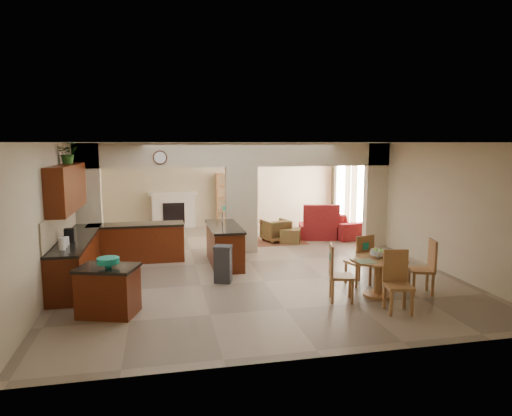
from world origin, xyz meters
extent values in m
plane|color=gray|center=(0.00, 0.00, 0.00)|extent=(10.00, 10.00, 0.00)
plane|color=white|center=(0.00, 0.00, 2.80)|extent=(10.00, 10.00, 0.00)
plane|color=beige|center=(0.00, 5.00, 1.40)|extent=(8.00, 0.00, 8.00)
plane|color=beige|center=(0.00, -5.00, 1.40)|extent=(8.00, 0.00, 8.00)
plane|color=beige|center=(-4.00, 0.00, 1.40)|extent=(0.00, 10.00, 10.00)
plane|color=beige|center=(4.00, 0.00, 1.40)|extent=(0.00, 10.00, 10.00)
cube|color=beige|center=(-3.70, 1.00, 1.40)|extent=(0.60, 0.25, 2.80)
cube|color=beige|center=(0.00, 1.00, 1.10)|extent=(0.80, 0.25, 2.20)
cube|color=beige|center=(3.70, 1.00, 1.40)|extent=(0.60, 0.25, 2.80)
cube|color=beige|center=(0.00, 1.00, 2.50)|extent=(8.00, 0.25, 0.60)
cube|color=#3C1606|center=(-3.70, -0.80, 0.43)|extent=(0.60, 3.20, 0.86)
cube|color=black|center=(-3.70, -0.80, 0.89)|extent=(0.62, 3.22, 0.05)
cube|color=tan|center=(-3.98, -0.80, 1.20)|extent=(0.02, 3.20, 0.55)
cube|color=#3C1606|center=(-2.60, 0.57, 0.43)|extent=(2.20, 0.60, 0.86)
cube|color=black|center=(-2.60, 0.57, 0.89)|extent=(2.22, 0.62, 0.05)
cube|color=#3C1606|center=(-3.82, -0.80, 1.92)|extent=(0.35, 2.40, 0.90)
cube|color=#3C1606|center=(-0.60, -0.10, 0.43)|extent=(0.65, 1.80, 0.86)
cube|color=black|center=(-0.60, -0.10, 0.89)|extent=(0.70, 1.85, 0.05)
cube|color=silver|center=(-0.60, -0.95, 0.42)|extent=(0.58, 0.04, 0.70)
cylinder|color=#482318|center=(-2.00, 0.85, 2.45)|extent=(0.34, 0.03, 0.34)
cube|color=brown|center=(1.20, 2.10, 0.01)|extent=(1.60, 1.30, 0.01)
cube|color=beige|center=(-1.60, 4.84, 0.55)|extent=(1.40, 0.28, 1.10)
cube|color=black|center=(-1.60, 4.70, 0.50)|extent=(0.70, 0.04, 0.70)
cube|color=beige|center=(-1.60, 4.82, 1.15)|extent=(1.60, 0.35, 0.10)
cube|color=olive|center=(0.35, 4.82, 0.90)|extent=(1.00, 0.32, 1.80)
cube|color=white|center=(3.97, 2.30, 1.20)|extent=(0.02, 0.90, 1.90)
cube|color=white|center=(3.97, 4.00, 1.20)|extent=(0.02, 0.90, 1.90)
cube|color=white|center=(3.97, 3.15, 1.05)|extent=(0.02, 0.70, 2.10)
cube|color=#381916|center=(3.93, 1.70, 1.20)|extent=(0.10, 0.28, 2.30)
cube|color=#381916|center=(3.93, 2.90, 1.20)|extent=(0.10, 0.28, 2.30)
cube|color=#381916|center=(3.93, 3.40, 1.20)|extent=(0.10, 0.28, 2.30)
cube|color=#381916|center=(3.93, 4.60, 1.20)|extent=(0.10, 0.28, 2.30)
cylinder|color=white|center=(1.50, 3.00, 2.56)|extent=(1.00, 1.00, 0.10)
cube|color=#3C1606|center=(-2.90, -2.84, 0.38)|extent=(1.03, 0.86, 0.76)
cube|color=black|center=(-2.90, -2.84, 0.79)|extent=(1.10, 0.93, 0.05)
cylinder|color=#15917A|center=(-2.87, -2.92, 0.89)|extent=(0.35, 0.35, 0.17)
cube|color=#2C2C2E|center=(-0.82, -1.48, 0.35)|extent=(0.40, 0.37, 0.69)
cylinder|color=olive|center=(1.84, -2.92, 0.69)|extent=(1.04, 1.04, 0.04)
cylinder|color=olive|center=(1.84, -2.92, 0.36)|extent=(0.15, 0.15, 0.67)
cylinder|color=olive|center=(1.84, -2.92, 0.03)|extent=(0.53, 0.53, 0.06)
cylinder|color=#7AB526|center=(1.85, -2.88, 0.79)|extent=(0.31, 0.31, 0.16)
imported|color=maroon|center=(3.30, 2.79, 0.36)|extent=(2.60, 1.30, 0.73)
cube|color=maroon|center=(2.50, 2.26, 0.21)|extent=(1.20, 1.06, 0.41)
imported|color=maroon|center=(1.18, 2.05, 0.32)|extent=(0.85, 0.86, 0.64)
cube|color=maroon|center=(1.56, 1.83, 0.20)|extent=(0.71, 0.71, 0.40)
imported|color=#1B4713|center=(-3.82, -0.48, 2.59)|extent=(0.46, 0.42, 0.45)
cube|color=olive|center=(1.78, -2.17, 0.45)|extent=(0.51, 0.51, 0.05)
cube|color=olive|center=(1.91, -1.96, 0.22)|extent=(0.04, 0.04, 0.44)
cube|color=olive|center=(1.58, -2.04, 0.22)|extent=(0.04, 0.04, 0.44)
cube|color=olive|center=(1.99, -2.29, 0.22)|extent=(0.04, 0.04, 0.44)
cube|color=olive|center=(1.66, -2.37, 0.22)|extent=(0.04, 0.04, 0.44)
cube|color=olive|center=(1.83, -2.35, 0.75)|extent=(0.42, 0.14, 0.55)
cube|color=#15917A|center=(1.84, -2.38, 0.82)|extent=(0.14, 0.04, 0.14)
cube|color=olive|center=(2.69, -2.94, 0.45)|extent=(0.52, 0.52, 0.05)
cube|color=olive|center=(2.58, -2.73, 0.22)|extent=(0.04, 0.04, 0.44)
cube|color=olive|center=(2.48, -3.05, 0.22)|extent=(0.04, 0.04, 0.44)
cube|color=olive|center=(2.90, -2.82, 0.22)|extent=(0.04, 0.04, 0.44)
cube|color=olive|center=(2.81, -3.15, 0.22)|extent=(0.04, 0.04, 0.44)
cube|color=olive|center=(2.88, -2.99, 0.75)|extent=(0.15, 0.42, 0.55)
cube|color=#15917A|center=(2.90, -3.00, 0.82)|extent=(0.05, 0.14, 0.14)
cube|color=olive|center=(1.78, -3.74, 0.45)|extent=(0.49, 0.49, 0.05)
cube|color=olive|center=(1.59, -3.88, 0.22)|extent=(0.04, 0.04, 0.44)
cube|color=olive|center=(1.92, -3.93, 0.22)|extent=(0.04, 0.04, 0.44)
cube|color=olive|center=(1.65, -3.54, 0.22)|extent=(0.04, 0.04, 0.44)
cube|color=olive|center=(1.98, -3.60, 0.22)|extent=(0.04, 0.04, 0.44)
cube|color=olive|center=(1.82, -3.55, 0.75)|extent=(0.42, 0.11, 0.55)
cube|color=#15917A|center=(1.82, -3.53, 0.82)|extent=(0.14, 0.03, 0.14)
cube|color=olive|center=(1.08, -3.01, 0.45)|extent=(0.52, 0.52, 0.05)
cube|color=olive|center=(1.20, -3.22, 0.22)|extent=(0.04, 0.04, 0.44)
cube|color=olive|center=(1.29, -2.89, 0.22)|extent=(0.04, 0.04, 0.44)
cube|color=olive|center=(0.87, -3.13, 0.22)|extent=(0.04, 0.04, 0.44)
cube|color=olive|center=(0.97, -2.80, 0.22)|extent=(0.04, 0.04, 0.44)
cube|color=olive|center=(0.90, -2.96, 0.75)|extent=(0.15, 0.42, 0.55)
cube|color=#15917A|center=(0.88, -2.95, 0.82)|extent=(0.05, 0.14, 0.14)
camera|label=1|loc=(-2.02, -10.35, 2.79)|focal=32.00mm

